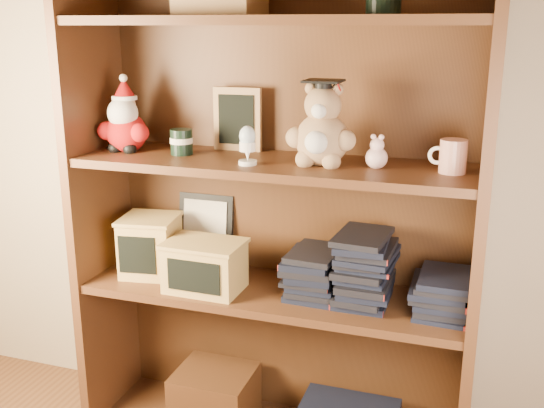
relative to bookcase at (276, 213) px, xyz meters
The scene contains 16 objects.
bookcase is the anchor object (origin of this frame).
shelf_lower 0.25m from the bookcase, 87.06° to the right, with size 1.14×0.33×0.02m.
shelf_upper 0.17m from the bookcase, 87.06° to the right, with size 1.14×0.33×0.02m.
santa_plush 0.54m from the bookcase, behind, with size 0.17×0.12×0.24m.
teachers_tin 0.36m from the bookcase, 169.89° to the right, with size 0.07×0.07×0.08m.
chalkboard_plaque 0.31m from the bookcase, 156.40° to the left, with size 0.15×0.08×0.19m.
egg_cup 0.27m from the bookcase, 109.24° to the right, with size 0.05×0.05×0.11m.
grad_teddy_bear 0.31m from the bookcase, 21.15° to the right, with size 0.20×0.17×0.24m.
pink_figurine 0.37m from the bookcase, ahead, with size 0.06×0.06×0.10m.
teacher_mug 0.55m from the bookcase, ahead, with size 0.10×0.07×0.09m.
certificate_frame 0.31m from the bookcase, 162.38° to the left, with size 0.19×0.05×0.24m.
treats_box 0.43m from the bookcase, behind, with size 0.20×0.20×0.19m.
pencils_box 0.27m from the bookcase, 148.37° to the right, with size 0.24×0.17×0.15m.
book_stack_left 0.21m from the bookcase, 21.65° to the right, with size 0.14×0.20×0.13m.
book_stack_mid 0.31m from the bookcase, 10.25° to the right, with size 0.14×0.20×0.19m.
book_stack_right 0.53m from the bookcase, ahead, with size 0.14×0.20×0.11m.
Camera 1 is at (0.55, -0.39, 1.33)m, focal length 42.00 mm.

